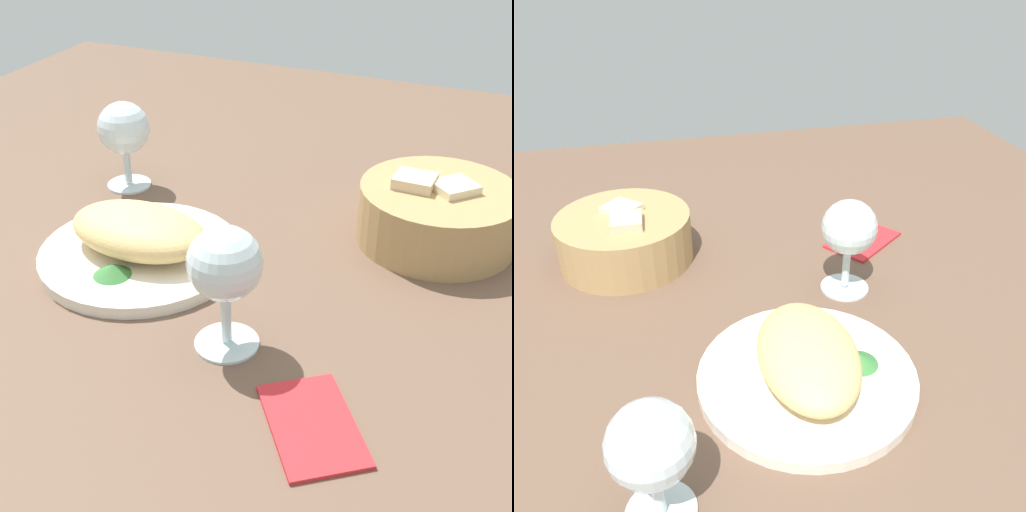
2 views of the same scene
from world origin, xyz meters
TOP-DOWN VIEW (x-y plane):
  - ground_plane at (0.00, 0.00)cm, footprint 140.00×140.00cm
  - plate at (-9.10, -5.88)cm, footprint 23.02×23.02cm
  - omelette at (-9.10, -5.88)cm, footprint 17.45×11.51cm
  - lettuce_garnish at (-9.06, -11.66)cm, footprint 4.15×4.15cm
  - bread_basket at (20.72, 11.84)cm, footprint 18.58×18.58cm
  - wine_glass_near at (6.48, -15.80)cm, footprint 7.03×7.03cm
  - wine_glass_far at (-20.78, 10.14)cm, footprint 6.95×6.95cm
  - folded_napkin at (17.66, -22.81)cm, footprint 12.17×13.01cm

SIDE VIEW (x-z plane):
  - ground_plane at x=0.00cm, z-range -2.00..0.00cm
  - folded_napkin at x=17.66cm, z-range 0.00..0.80cm
  - plate at x=-9.10cm, z-range 0.00..1.40cm
  - lettuce_garnish at x=-9.06cm, z-range 1.40..2.69cm
  - bread_basket at x=20.72cm, z-range -0.50..7.69cm
  - omelette at x=-9.10cm, z-range 1.40..6.27cm
  - wine_glass_far at x=-20.78cm, z-range 1.91..13.77cm
  - wine_glass_near at x=6.48cm, z-range 2.19..14.89cm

